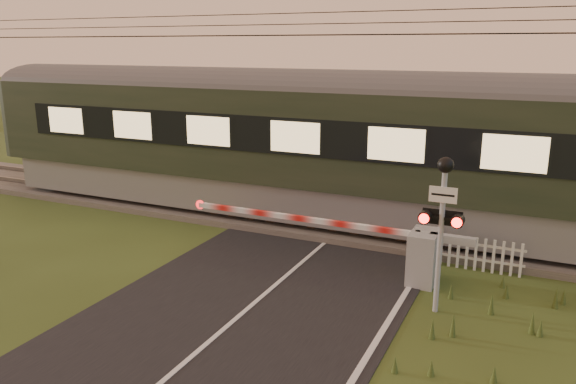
% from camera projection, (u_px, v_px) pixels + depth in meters
% --- Properties ---
extents(ground, '(160.00, 160.00, 0.00)m').
position_uv_depth(ground, '(235.00, 320.00, 11.01)').
color(ground, '#334119').
rests_on(ground, ground).
extents(road, '(6.00, 140.00, 0.03)m').
position_uv_depth(road, '(230.00, 325.00, 10.79)').
color(road, black).
rests_on(road, ground).
extents(track_bed, '(140.00, 3.40, 0.39)m').
position_uv_depth(track_bed, '(345.00, 224.00, 16.69)').
color(track_bed, '#47423D').
rests_on(track_bed, ground).
extents(overhead_wires, '(120.00, 0.62, 0.62)m').
position_uv_depth(overhead_wires, '(350.00, 26.00, 15.26)').
color(overhead_wires, black).
rests_on(overhead_wires, ground).
extents(boom_gate, '(7.17, 0.93, 1.24)m').
position_uv_depth(boom_gate, '(410.00, 252.00, 12.73)').
color(boom_gate, gray).
rests_on(boom_gate, ground).
extents(crossing_signal, '(0.81, 0.34, 3.19)m').
position_uv_depth(crossing_signal, '(443.00, 208.00, 10.82)').
color(crossing_signal, gray).
rests_on(crossing_signal, ground).
extents(picket_fence, '(2.62, 0.07, 0.83)m').
position_uv_depth(picket_fence, '(467.00, 253.00, 13.42)').
color(picket_fence, silver).
rests_on(picket_fence, ground).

